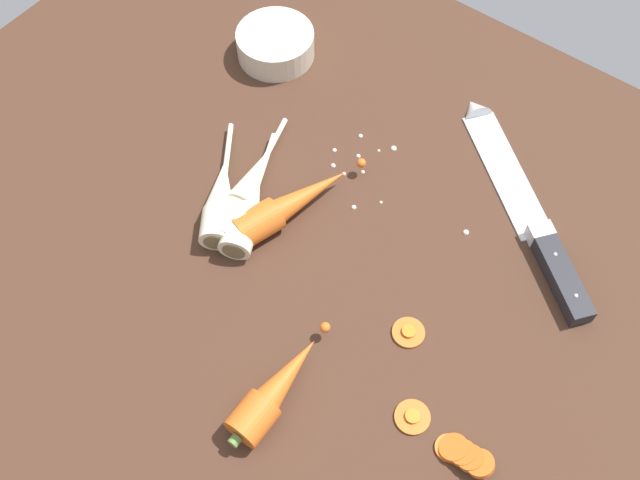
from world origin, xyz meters
TOP-DOWN VIEW (x-y plane):
  - ground_plane at (0.00, 0.00)cm, footprint 120.00×90.00cm
  - chefs_knife at (16.01, 18.50)cm, footprint 29.45×23.99cm
  - whole_carrot at (-5.80, -0.63)cm, footprint 8.79×19.35cm
  - whole_carrot_second at (7.52, -19.98)cm, footprint 4.24×16.69cm
  - parsnip_front at (-13.06, -5.03)cm, footprint 12.61×16.60cm
  - parsnip_mid_left at (-9.50, -4.10)cm, footprint 9.81×18.03cm
  - parsnip_mid_right at (-11.33, -2.79)cm, footprint 7.78×20.03cm
  - carrot_slice_stack at (26.91, -13.33)cm, footprint 6.41×3.21cm
  - carrot_slice_stray_near at (20.57, -13.00)cm, footprint 3.87×3.87cm
  - carrot_slice_stray_mid at (14.87, -5.11)cm, footprint 3.76×3.76cm
  - prep_bowl at (-24.24, 19.76)cm, footprint 11.00×11.00cm
  - mince_crumbs at (-0.45, 11.23)cm, footprint 21.08×11.41cm

SIDE VIEW (x-z plane):
  - ground_plane at x=0.00cm, z-range -4.00..0.00cm
  - mince_crumbs at x=-0.45cm, z-range -0.08..0.73cm
  - carrot_slice_stray_mid at x=14.87cm, z-range 0.01..0.71cm
  - carrot_slice_stray_near at x=20.57cm, z-range 0.01..0.71cm
  - chefs_knife at x=16.01cm, z-range -1.44..2.74cm
  - carrot_slice_stack at x=26.91cm, z-range -0.39..2.06cm
  - parsnip_mid_right at x=-11.33cm, z-range -0.02..3.98cm
  - parsnip_mid_left at x=-9.50cm, z-range -0.02..3.98cm
  - parsnip_front at x=-13.06cm, z-range -0.02..3.98cm
  - whole_carrot at x=-5.80cm, z-range 0.00..4.20cm
  - whole_carrot_second at x=7.52cm, z-range 0.00..4.20cm
  - prep_bowl at x=-24.24cm, z-range 0.15..4.15cm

